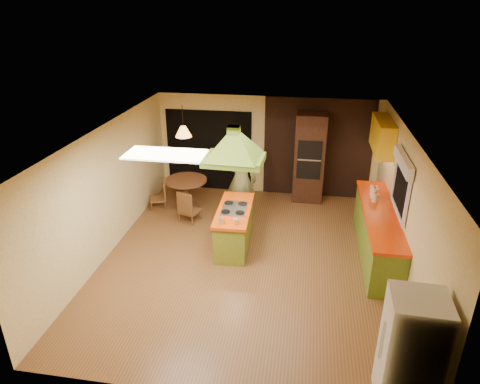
% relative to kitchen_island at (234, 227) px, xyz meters
% --- Properties ---
extents(ground, '(6.50, 6.50, 0.00)m').
position_rel_kitchen_island_xyz_m(ground, '(0.35, -0.46, -0.42)').
color(ground, brown).
rests_on(ground, ground).
extents(room_walls, '(5.50, 6.50, 6.50)m').
position_rel_kitchen_island_xyz_m(room_walls, '(0.35, -0.46, 0.83)').
color(room_walls, beige).
rests_on(room_walls, ground).
extents(ceiling_plane, '(6.50, 6.50, 0.00)m').
position_rel_kitchen_island_xyz_m(ceiling_plane, '(0.35, -0.46, 2.08)').
color(ceiling_plane, silver).
rests_on(ceiling_plane, room_walls).
extents(brick_panel, '(2.64, 0.03, 2.50)m').
position_rel_kitchen_island_xyz_m(brick_panel, '(1.60, 2.77, 0.83)').
color(brick_panel, '#381E14').
rests_on(brick_panel, ground).
extents(nook_opening, '(2.20, 0.03, 2.10)m').
position_rel_kitchen_island_xyz_m(nook_opening, '(-1.15, 2.77, 0.63)').
color(nook_opening, black).
rests_on(nook_opening, ground).
extents(right_counter, '(0.62, 3.05, 0.92)m').
position_rel_kitchen_island_xyz_m(right_counter, '(2.80, 0.14, 0.04)').
color(right_counter, olive).
rests_on(right_counter, ground).
extents(upper_cabinets, '(0.34, 1.40, 0.70)m').
position_rel_kitchen_island_xyz_m(upper_cabinets, '(2.92, 1.74, 1.53)').
color(upper_cabinets, yellow).
rests_on(upper_cabinets, room_walls).
extents(window_right, '(0.12, 1.35, 1.06)m').
position_rel_kitchen_island_xyz_m(window_right, '(3.05, -0.06, 1.35)').
color(window_right, black).
rests_on(window_right, room_walls).
extents(fluor_panel, '(1.20, 0.60, 0.03)m').
position_rel_kitchen_island_xyz_m(fluor_panel, '(-0.75, -1.66, 2.07)').
color(fluor_panel, white).
rests_on(fluor_panel, ceiling_plane).
extents(kitchen_island, '(0.71, 1.65, 0.84)m').
position_rel_kitchen_island_xyz_m(kitchen_island, '(0.00, 0.00, 0.00)').
color(kitchen_island, olive).
rests_on(kitchen_island, ground).
extents(range_hood, '(1.14, 0.84, 0.80)m').
position_rel_kitchen_island_xyz_m(range_hood, '(-0.00, 0.00, 1.83)').
color(range_hood, olive).
rests_on(range_hood, ceiling_plane).
extents(man, '(0.74, 0.53, 1.92)m').
position_rel_kitchen_island_xyz_m(man, '(-0.05, 1.17, 0.54)').
color(man, brown).
rests_on(man, ground).
extents(refrigerator, '(0.67, 0.64, 1.58)m').
position_rel_kitchen_island_xyz_m(refrigerator, '(2.70, -3.37, 0.37)').
color(refrigerator, white).
rests_on(refrigerator, ground).
extents(wall_oven, '(0.73, 0.61, 2.19)m').
position_rel_kitchen_island_xyz_m(wall_oven, '(1.42, 2.49, 0.68)').
color(wall_oven, '#3F2014').
rests_on(wall_oven, ground).
extents(dining_table, '(0.98, 0.98, 0.74)m').
position_rel_kitchen_island_xyz_m(dining_table, '(-1.43, 1.53, 0.10)').
color(dining_table, brown).
rests_on(dining_table, ground).
extents(chair_left, '(0.49, 0.49, 0.70)m').
position_rel_kitchen_island_xyz_m(chair_left, '(-2.13, 1.43, -0.07)').
color(chair_left, brown).
rests_on(chair_left, ground).
extents(chair_near, '(0.52, 0.52, 0.75)m').
position_rel_kitchen_island_xyz_m(chair_near, '(-1.18, 0.88, -0.04)').
color(chair_near, brown).
rests_on(chair_near, ground).
extents(pendant_lamp, '(0.39, 0.39, 0.24)m').
position_rel_kitchen_island_xyz_m(pendant_lamp, '(-1.43, 1.53, 1.48)').
color(pendant_lamp, '#FF9E3F').
rests_on(pendant_lamp, ceiling_plane).
extents(canister_large, '(0.18, 0.18, 0.21)m').
position_rel_kitchen_island_xyz_m(canister_large, '(2.75, 0.76, 0.61)').
color(canister_large, '#F6E3C6').
rests_on(canister_large, right_counter).
extents(canister_medium, '(0.18, 0.18, 0.20)m').
position_rel_kitchen_island_xyz_m(canister_medium, '(2.75, 0.89, 0.60)').
color(canister_medium, beige).
rests_on(canister_medium, right_counter).
extents(canister_small, '(0.16, 0.16, 0.17)m').
position_rel_kitchen_island_xyz_m(canister_small, '(2.75, 0.58, 0.59)').
color(canister_small, beige).
rests_on(canister_small, right_counter).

